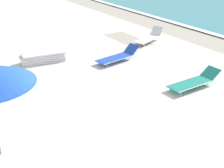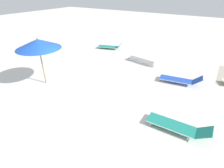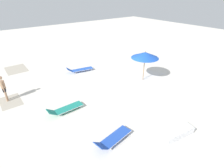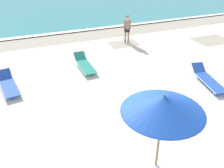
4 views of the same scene
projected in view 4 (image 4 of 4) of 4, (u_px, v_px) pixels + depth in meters
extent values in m
cube|color=silver|center=(120.00, 119.00, 9.12)|extent=(60.00, 60.00, 0.16)
cube|color=#AFA492|center=(66.00, 38.00, 16.59)|extent=(57.00, 2.20, 0.00)
cube|color=#AFA492|center=(124.00, 44.00, 15.61)|extent=(1.78, 1.23, 0.00)
cube|color=#AFA492|center=(212.00, 40.00, 16.19)|extent=(2.28, 1.72, 0.00)
cube|color=teal|center=(43.00, 4.00, 25.31)|extent=(60.00, 19.75, 0.06)
cube|color=white|center=(62.00, 32.00, 17.37)|extent=(56.00, 0.44, 0.01)
cylinder|color=#9E7547|center=(159.00, 137.00, 6.65)|extent=(0.06, 0.06, 2.11)
cone|color=blue|center=(163.00, 104.00, 6.12)|extent=(2.13, 2.13, 0.46)
cylinder|color=#163D95|center=(162.00, 111.00, 6.23)|extent=(2.06, 2.06, 0.01)
sphere|color=#9E7547|center=(164.00, 95.00, 6.00)|extent=(0.07, 0.07, 0.07)
cube|color=blue|center=(211.00, 82.00, 11.00)|extent=(0.94, 1.96, 0.03)
cylinder|color=silver|center=(204.00, 83.00, 10.95)|extent=(0.38, 1.85, 0.03)
cylinder|color=silver|center=(217.00, 82.00, 11.05)|extent=(0.38, 1.85, 0.03)
cube|color=blue|center=(199.00, 68.00, 11.91)|extent=(0.65, 0.56, 0.35)
cylinder|color=silver|center=(214.00, 93.00, 10.38)|extent=(0.03, 0.03, 0.16)
cylinder|color=silver|center=(197.00, 77.00, 11.63)|extent=(0.03, 0.03, 0.16)
cylinder|color=silver|center=(207.00, 76.00, 11.71)|extent=(0.03, 0.03, 0.16)
cube|color=#1E8475|center=(86.00, 67.00, 12.35)|extent=(0.63, 1.69, 0.03)
cylinder|color=silver|center=(80.00, 68.00, 12.25)|extent=(0.06, 1.68, 0.03)
cylinder|color=silver|center=(92.00, 66.00, 12.45)|extent=(0.06, 1.68, 0.03)
cube|color=#1E8475|center=(80.00, 56.00, 13.12)|extent=(0.58, 0.48, 0.34)
cylinder|color=silver|center=(85.00, 75.00, 11.79)|extent=(0.03, 0.03, 0.16)
cylinder|color=silver|center=(95.00, 73.00, 11.96)|extent=(0.03, 0.03, 0.16)
cylinder|color=silver|center=(78.00, 64.00, 12.84)|extent=(0.03, 0.03, 0.16)
cylinder|color=silver|center=(87.00, 63.00, 13.01)|extent=(0.03, 0.03, 0.16)
cube|color=blue|center=(10.00, 88.00, 10.57)|extent=(0.85, 1.71, 0.03)
cylinder|color=silver|center=(2.00, 90.00, 10.44)|extent=(0.28, 1.62, 0.03)
cylinder|color=silver|center=(17.00, 86.00, 10.70)|extent=(0.28, 1.62, 0.03)
cube|color=blue|center=(4.00, 75.00, 11.26)|extent=(0.64, 0.53, 0.37)
cylinder|color=silver|center=(7.00, 99.00, 10.03)|extent=(0.03, 0.03, 0.16)
cylinder|color=silver|center=(20.00, 95.00, 10.25)|extent=(0.03, 0.03, 0.16)
cylinder|color=silver|center=(1.00, 85.00, 10.99)|extent=(0.03, 0.03, 0.16)
cylinder|color=silver|center=(13.00, 82.00, 11.21)|extent=(0.03, 0.03, 0.16)
cylinder|color=#A37A5B|center=(128.00, 36.00, 15.60)|extent=(0.11, 0.11, 0.90)
cylinder|color=#A37A5B|center=(125.00, 36.00, 15.56)|extent=(0.11, 0.11, 0.90)
cube|color=black|center=(127.00, 30.00, 15.39)|extent=(0.32, 0.22, 0.24)
cylinder|color=#A37A5B|center=(127.00, 24.00, 15.22)|extent=(0.27, 0.27, 0.55)
cylinder|color=#A37A5B|center=(130.00, 24.00, 15.25)|extent=(0.08, 0.08, 0.55)
cylinder|color=#A37A5B|center=(124.00, 25.00, 15.18)|extent=(0.08, 0.08, 0.55)
sphere|color=#A37A5B|center=(128.00, 16.00, 14.97)|extent=(0.21, 0.21, 0.21)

